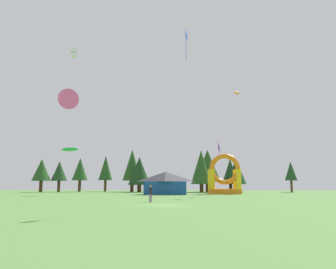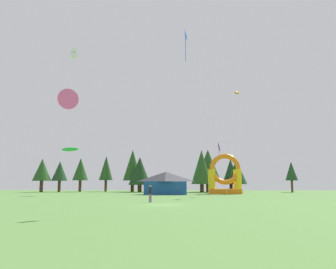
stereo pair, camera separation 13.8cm
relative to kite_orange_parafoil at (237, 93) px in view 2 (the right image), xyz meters
name	(u,v)px [view 2 (the right image)]	position (x,y,z in m)	size (l,w,h in m)	color
ground_plane	(161,205)	(-10.86, -21.56, -16.61)	(120.00, 120.00, 0.00)	#5B8C42
kite_orange_parafoil	(237,93)	(0.00, 0.00, 0.00)	(1.63, 4.07, 17.13)	orange
kite_pink_delta	(66,100)	(-20.64, -21.61, -6.13)	(4.57, 3.21, 11.58)	#EA599E
kite_green_parafoil	(70,149)	(-28.24, 2.70, -8.86)	(3.45, 1.71, 8.19)	green
kite_blue_diamond	(185,38)	(-8.46, -25.33, -1.29)	(4.37, 3.37, 15.98)	blue
kite_purple_diamond	(218,148)	(-3.32, -0.99, -9.14)	(1.61, 1.89, 8.12)	purple
kite_white_box	(74,54)	(-23.30, -11.96, 2.58)	(4.40, 5.06, 19.78)	white
person_left_edge	(150,192)	(-12.36, -17.51, -15.50)	(0.44, 0.44, 1.87)	#724C8C
inflatable_red_slide	(225,179)	(-1.15, 9.85, -13.82)	(5.92, 3.95, 7.41)	orange
festival_tent	(166,183)	(-11.96, 6.08, -14.62)	(7.34, 4.14, 3.98)	#19478C
tree_row_1	(42,170)	(-39.89, 19.27, -11.81)	(3.98, 3.98, 7.27)	#4C331E
tree_row_2	(60,171)	(-36.71, 21.46, -12.03)	(3.53, 3.53, 6.84)	#4C331E
tree_row_3	(81,169)	(-32.23, 22.24, -11.60)	(3.52, 3.52, 7.59)	#4C331E
tree_row_4	(106,168)	(-26.79, 24.03, -11.26)	(3.17, 3.17, 8.21)	#4C331E
tree_row_5	(133,165)	(-20.49, 23.09, -10.63)	(4.31, 4.31, 9.55)	#4C331E
tree_row_6	(140,171)	(-18.45, 20.25, -12.03)	(4.86, 4.86, 7.65)	#4C331E
tree_row_7	(202,167)	(-4.97, 19.29, -11.26)	(4.49, 4.49, 9.02)	#4C331E
tree_row_8	(208,165)	(-3.39, 22.52, -10.73)	(5.62, 5.62, 9.44)	#4C331E
tree_row_9	(231,172)	(1.85, 24.19, -12.07)	(3.94, 3.94, 7.44)	#4C331E
tree_row_10	(237,172)	(2.73, 21.24, -12.24)	(4.50, 4.50, 7.09)	#4C331E
tree_row_11	(291,171)	(14.43, 20.84, -12.12)	(2.61, 2.61, 6.59)	#4C331E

